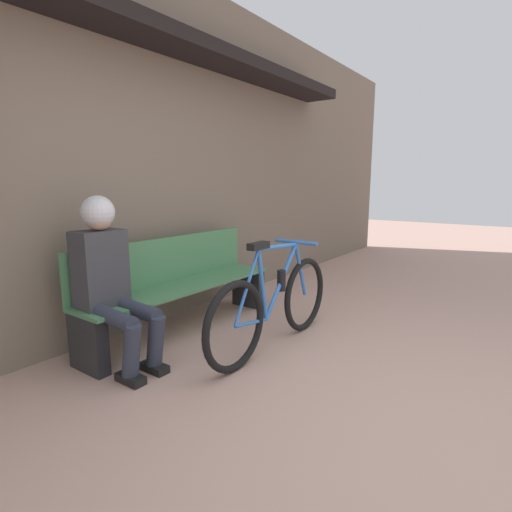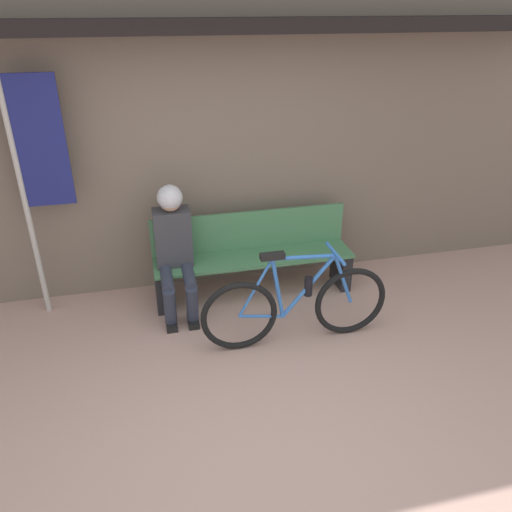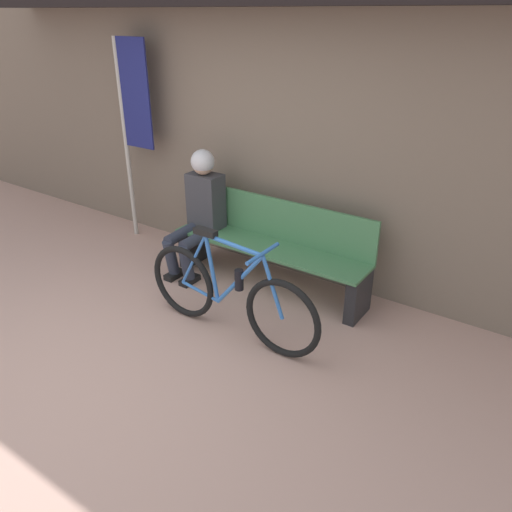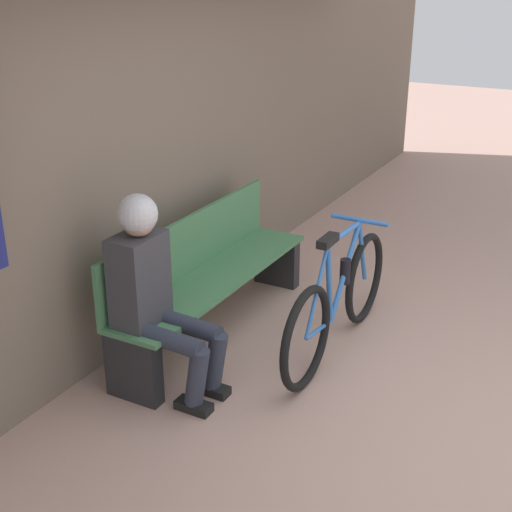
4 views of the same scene
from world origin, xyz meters
name	(u,v)px [view 3 (image 3 of 4)]	position (x,y,z in m)	size (l,w,h in m)	color
ground_plane	(84,375)	(0.00, 0.00, 0.00)	(24.00, 24.00, 0.00)	tan
storefront_wall	(262,99)	(0.00, 2.33, 1.66)	(12.00, 0.56, 3.20)	#756656
park_bench_near	(272,247)	(0.39, 1.92, 0.40)	(1.96, 0.42, 0.83)	#477F51
bicycle	(229,296)	(0.57, 1.03, 0.36)	(1.65, 0.40, 0.89)	black
person_seated	(200,205)	(-0.38, 1.81, 0.70)	(0.34, 0.64, 1.23)	#2D3342
banner_pole	(132,114)	(-1.48, 2.04, 1.42)	(0.45, 0.05, 2.18)	#B7B2A8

